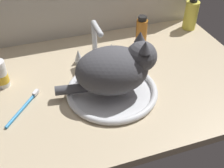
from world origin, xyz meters
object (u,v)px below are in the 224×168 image
sink_basin (112,91)px  amber_bottle (141,32)px  toothbrush (24,107)px  cat (117,68)px  pill_bottle (1,75)px  faucet (95,46)px  soap_pump_bottle (191,15)px

sink_basin → amber_bottle: size_ratio=2.31×
amber_bottle → toothbrush: bearing=-155.0°
cat → pill_bottle: size_ratio=3.34×
faucet → pill_bottle: bearing=-173.2°
sink_basin → cat: 9.55cm
sink_basin → cat: bearing=-8.2°
cat → toothbrush: size_ratio=2.31×
cat → soap_pump_bottle: (47.86, 33.26, -3.32)cm
cat → faucet: bearing=94.7°
faucet → pill_bottle: faucet is taller
sink_basin → toothbrush: 29.73cm
faucet → toothbrush: size_ratio=1.18×
toothbrush → amber_bottle: bearing=25.0°
soap_pump_bottle → pill_bottle: bearing=-168.8°
cat → sink_basin: bearing=171.8°
cat → toothbrush: bearing=176.1°
soap_pump_bottle → amber_bottle: bearing=-165.6°
faucet → amber_bottle: size_ratio=1.28×
pill_bottle → amber_bottle: bearing=9.6°
amber_bottle → cat: bearing=-127.4°
cat → soap_pump_bottle: 58.38cm
sink_basin → amber_bottle: (21.65, 25.83, 5.53)cm
faucet → cat: size_ratio=0.51×
cat → soap_pump_bottle: size_ratio=1.94×
faucet → toothbrush: faucet is taller
sink_basin → toothbrush: bearing=176.3°
soap_pump_bottle → pill_bottle: soap_pump_bottle is taller
pill_bottle → cat: bearing=-23.7°
cat → amber_bottle: bearing=52.6°
soap_pump_bottle → cat: bearing=-145.2°
faucet → soap_pump_bottle: size_ratio=0.99×
cat → toothbrush: 32.92cm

